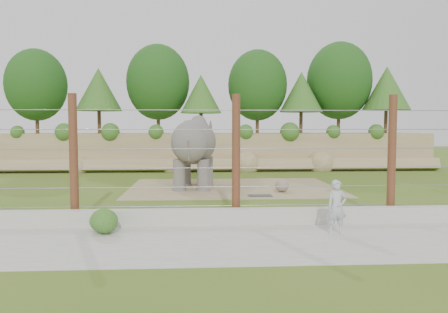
{
  "coord_description": "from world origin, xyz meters",
  "views": [
    {
      "loc": [
        -1.17,
        -18.07,
        3.01
      ],
      "look_at": [
        0.0,
        2.0,
        1.6
      ],
      "focal_mm": 35.0,
      "sensor_mm": 36.0,
      "label": 1
    }
  ],
  "objects": [
    {
      "name": "dirt_patch",
      "position": [
        0.5,
        3.0,
        0.01
      ],
      "size": [
        10.0,
        7.0,
        0.02
      ],
      "primitive_type": "cube",
      "color": "#8C7A52",
      "rests_on": "ground"
    },
    {
      "name": "barrier_fence",
      "position": [
        0.0,
        -4.5,
        2.0
      ],
      "size": [
        20.26,
        0.26,
        4.0
      ],
      "color": "#512F1C",
      "rests_on": "ground"
    },
    {
      "name": "ground",
      "position": [
        0.0,
        0.0,
        0.0
      ],
      "size": [
        90.0,
        90.0,
        0.0
      ],
      "primitive_type": "plane",
      "color": "#466C1D",
      "rests_on": "ground"
    },
    {
      "name": "walkway_shrub",
      "position": [
        -3.94,
        -5.8,
        0.37
      ],
      "size": [
        0.72,
        0.72,
        0.72
      ],
      "primitive_type": "sphere",
      "color": "#2F5C20",
      "rests_on": "walkway"
    },
    {
      "name": "stone_ball",
      "position": [
        2.6,
        1.37,
        0.32
      ],
      "size": [
        0.61,
        0.61,
        0.61
      ],
      "primitive_type": "sphere",
      "color": "gray",
      "rests_on": "dirt_patch"
    },
    {
      "name": "walkway",
      "position": [
        0.0,
        -7.0,
        0.01
      ],
      "size": [
        26.0,
        4.0,
        0.01
      ],
      "primitive_type": "cube",
      "color": "#A6A49A",
      "rests_on": "ground"
    },
    {
      "name": "back_embankment",
      "position": [
        0.59,
        12.68,
        3.97
      ],
      "size": [
        30.0,
        5.52,
        8.77
      ],
      "color": "#957C56",
      "rests_on": "ground"
    },
    {
      "name": "elephant",
      "position": [
        -1.41,
        2.93,
        1.73
      ],
      "size": [
        2.33,
        4.47,
        3.47
      ],
      "primitive_type": null,
      "rotation": [
        0.0,
        0.0,
        -0.12
      ],
      "color": "#645E58",
      "rests_on": "ground"
    },
    {
      "name": "drain_grate",
      "position": [
        1.45,
        0.29,
        0.04
      ],
      "size": [
        1.0,
        0.6,
        0.03
      ],
      "primitive_type": "cube",
      "color": "#262628",
      "rests_on": "dirt_patch"
    },
    {
      "name": "zookeeper",
      "position": [
        2.64,
        -6.35,
        0.77
      ],
      "size": [
        0.58,
        0.4,
        1.51
      ],
      "primitive_type": "imported",
      "rotation": [
        0.0,
        0.0,
        0.07
      ],
      "color": "silver",
      "rests_on": "walkway"
    },
    {
      "name": "retaining_wall",
      "position": [
        0.0,
        -5.0,
        0.25
      ],
      "size": [
        26.0,
        0.35,
        0.5
      ],
      "primitive_type": "cube",
      "color": "#A6A49A",
      "rests_on": "ground"
    }
  ]
}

